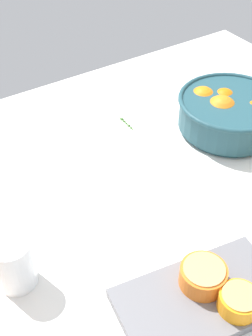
{
  "coord_description": "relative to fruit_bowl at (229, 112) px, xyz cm",
  "views": [
    {
      "loc": [
        -42.94,
        -58.85,
        70.95
      ],
      "look_at": [
        -3.54,
        2.18,
        7.4
      ],
      "focal_mm": 48.49,
      "sensor_mm": 36.0,
      "label": 1
    }
  ],
  "objects": [
    {
      "name": "second_glass",
      "position": [
        -64.92,
        -14.83,
        -0.74
      ],
      "size": [
        7.26,
        7.26,
        10.4
      ],
      "color": "white",
      "rests_on": "ground_plane"
    },
    {
      "name": "orange_half_1",
      "position": [
        -37.79,
        -34.57,
        -1.05
      ],
      "size": [
        8.4,
        8.4,
        4.21
      ],
      "color": "orange",
      "rests_on": "cutting_board"
    },
    {
      "name": "fruit_bowl",
      "position": [
        0.0,
        0.0,
        0.0
      ],
      "size": [
        27.21,
        27.21,
        10.13
      ],
      "color": "#234C56",
      "rests_on": "ground_plane"
    },
    {
      "name": "herb_sprig_0",
      "position": [
        -21.11,
        16.46,
        -4.93
      ],
      "size": [
        0.99,
        6.99,
        0.99
      ],
      "color": "#406D2F",
      "rests_on": "ground_plane"
    },
    {
      "name": "ground_plane",
      "position": [
        -32.03,
        -8.26,
        -6.7
      ],
      "size": [
        146.09,
        108.21,
        3.0
      ],
      "primitive_type": "cube",
      "color": "white"
    },
    {
      "name": "orange_half_0",
      "position": [
        -35.93,
        -41.66,
        -1.29
      ],
      "size": [
        7.06,
        7.06,
        3.71
      ],
      "color": "orange",
      "rests_on": "cutting_board"
    },
    {
      "name": "cutting_board",
      "position": [
        -39.51,
        -36.74,
        -4.16
      ],
      "size": [
        31.8,
        20.69,
        2.08
      ],
      "primitive_type": "cube",
      "rotation": [
        0.0,
        0.0,
        -0.15
      ],
      "color": "slate",
      "rests_on": "ground_plane"
    }
  ]
}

